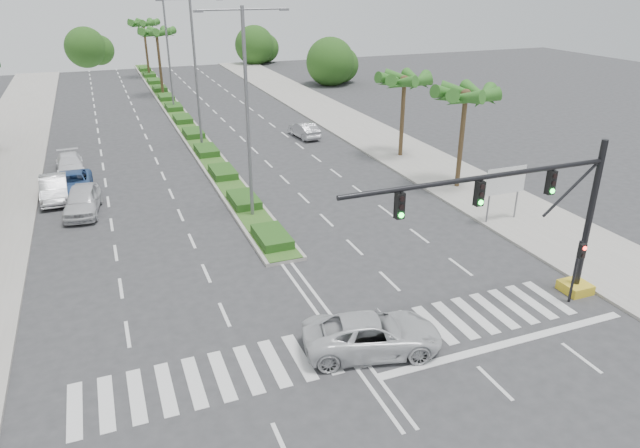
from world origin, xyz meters
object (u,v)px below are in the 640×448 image
at_px(car_parked_b, 54,188).
at_px(car_parked_c, 74,183).
at_px(car_parked_a, 82,200).
at_px(car_crossing, 372,334).
at_px(car_parked_d, 70,164).
at_px(car_right, 304,130).

xyz_separation_m(car_parked_b, car_parked_c, (1.16, 0.97, -0.10)).
distance_m(car_parked_a, car_parked_b, 3.55).
bearing_deg(car_crossing, car_parked_c, 38.26).
xyz_separation_m(car_parked_b, car_parked_d, (0.88, 5.73, -0.11)).
xyz_separation_m(car_parked_d, car_crossing, (11.03, -28.02, 0.09)).
relative_size(car_parked_d, car_crossing, 0.84).
xyz_separation_m(car_parked_a, car_right, (18.78, 11.93, -0.14)).
bearing_deg(car_parked_a, car_parked_b, 125.34).
relative_size(car_parked_c, car_parked_d, 1.06).
height_order(car_parked_c, car_crossing, car_crossing).
bearing_deg(car_parked_c, car_right, 24.33).
distance_m(car_parked_a, car_crossing, 21.72).
distance_m(car_crossing, car_right, 32.25).
height_order(car_parked_a, car_parked_c, car_parked_a).
relative_size(car_parked_b, car_parked_c, 0.97).
xyz_separation_m(car_parked_a, car_parked_b, (-1.68, 3.12, -0.05)).
height_order(car_parked_c, car_right, car_right).
distance_m(car_parked_c, car_right, 20.83).
height_order(car_parked_d, car_crossing, car_crossing).
height_order(car_parked_a, car_crossing, car_parked_a).
relative_size(car_parked_b, car_parked_d, 1.03).
bearing_deg(car_parked_c, car_parked_a, -80.54).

